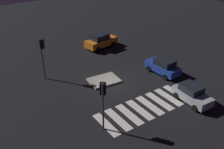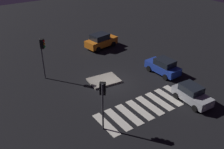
# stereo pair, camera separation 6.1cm
# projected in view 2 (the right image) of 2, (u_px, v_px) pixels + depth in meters

# --- Properties ---
(ground_plane) EXTENTS (80.00, 80.00, 0.00)m
(ground_plane) POSITION_uv_depth(u_px,v_px,m) (112.00, 83.00, 25.94)
(ground_plane) COLOR black
(traffic_island) EXTENTS (3.24, 2.56, 0.18)m
(traffic_island) POSITION_uv_depth(u_px,v_px,m) (104.00, 80.00, 26.25)
(traffic_island) COLOR gray
(traffic_island) RESTS_ON ground
(car_blue) EXTENTS (1.99, 4.00, 1.71)m
(car_blue) POSITION_uv_depth(u_px,v_px,m) (163.00, 66.00, 27.37)
(car_blue) COLOR #1E389E
(car_blue) RESTS_ON ground
(car_silver) EXTENTS (1.91, 3.78, 1.61)m
(car_silver) POSITION_uv_depth(u_px,v_px,m) (192.00, 94.00, 22.70)
(car_silver) COLOR #9EA0A5
(car_silver) RESTS_ON ground
(car_orange) EXTENTS (4.54, 2.55, 1.90)m
(car_orange) POSITION_uv_depth(u_px,v_px,m) (101.00, 41.00, 33.73)
(car_orange) COLOR orange
(car_orange) RESTS_ON ground
(traffic_light_south) EXTENTS (0.54, 0.53, 4.05)m
(traffic_light_south) POSITION_uv_depth(u_px,v_px,m) (103.00, 95.00, 18.50)
(traffic_light_south) COLOR #47474C
(traffic_light_south) RESTS_ON ground
(traffic_light_west) EXTENTS (0.53, 0.54, 4.37)m
(traffic_light_west) POSITION_uv_depth(u_px,v_px,m) (43.00, 49.00, 25.21)
(traffic_light_west) COLOR #47474C
(traffic_light_west) RESTS_ON ground
(crosswalk_near) EXTENTS (8.75, 3.20, 0.02)m
(crosswalk_near) POSITION_uv_depth(u_px,v_px,m) (145.00, 108.00, 22.26)
(crosswalk_near) COLOR silver
(crosswalk_near) RESTS_ON ground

